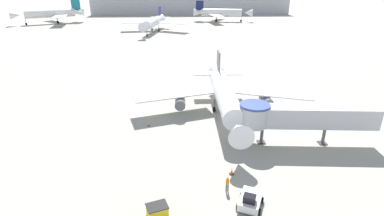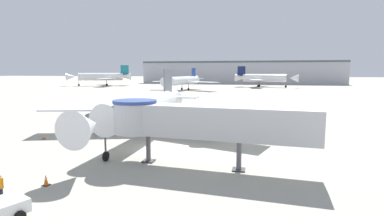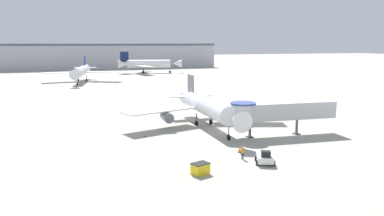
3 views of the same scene
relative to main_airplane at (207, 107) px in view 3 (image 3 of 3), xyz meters
The scene contains 11 objects.
ground_plane 6.55m from the main_airplane, 56.69° to the right, with size 800.00×800.00×0.00m, color #9E9B8E.
main_airplane is the anchor object (origin of this frame).
jet_bridge 12.95m from the main_airplane, 49.00° to the right, with size 18.52×4.63×5.83m.
pushback_tug_white 22.38m from the main_airplane, 91.48° to the right, with size 3.15×3.75×1.83m.
service_container_yellow 25.36m from the main_airplane, 112.93° to the right, with size 2.38×2.07×1.34m.
traffic_cone_near_nose 17.06m from the main_airplane, 95.09° to the right, with size 0.50×0.50×0.83m.
traffic_cone_port_wing 13.21m from the main_airplane, 164.63° to the right, with size 0.37×0.37×0.61m.
ground_crew_marshaller 20.02m from the main_airplane, 97.24° to the right, with size 0.37×0.24×1.82m.
background_jet_navy_tail 127.05m from the main_airplane, 82.58° to the left, with size 32.54×30.68×10.94m.
background_jet_blue_tail 92.18m from the main_airplane, 101.11° to the left, with size 31.08×32.26×9.82m.
terminal_building 170.57m from the main_airplane, 89.39° to the left, with size 131.07×20.69×14.90m.
Camera 3 is at (-27.43, -58.33, 15.31)m, focal length 35.00 mm.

